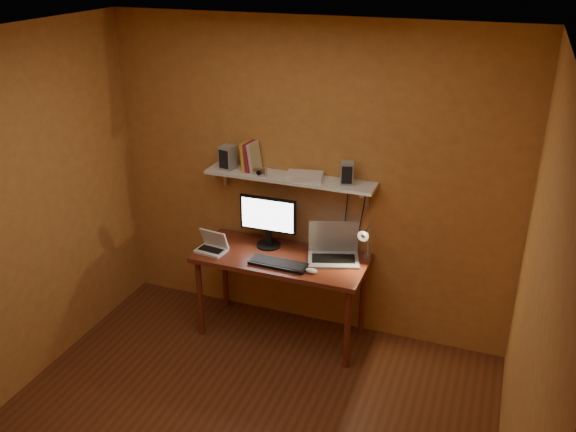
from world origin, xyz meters
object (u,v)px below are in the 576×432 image
at_px(laptop, 334,249).
at_px(netbook, 213,245).
at_px(speaker_left, 228,158).
at_px(shelf_camera, 260,172).
at_px(desk, 281,266).
at_px(keyboard, 278,264).
at_px(desk_lamp, 365,240).
at_px(router, 305,176).
at_px(mouse, 312,271).
at_px(speaker_right, 347,173).
at_px(wall_shelf, 289,178).
at_px(monitor, 268,219).

bearing_deg(laptop, netbook, 175.44).
distance_m(speaker_left, shelf_camera, 0.32).
xyz_separation_m(desk, laptop, (0.40, 0.13, 0.16)).
height_order(laptop, keyboard, laptop).
bearing_deg(shelf_camera, speaker_left, 169.26).
xyz_separation_m(desk_lamp, shelf_camera, (-0.88, -0.00, 0.45)).
bearing_deg(router, mouse, -61.78).
height_order(speaker_right, shelf_camera, speaker_right).
relative_size(laptop, keyboard, 1.01).
xyz_separation_m(wall_shelf, desk_lamp, (0.66, -0.07, -0.40)).
xyz_separation_m(wall_shelf, router, (0.13, -0.02, 0.04)).
xyz_separation_m(wall_shelf, laptop, (0.40, -0.07, -0.53)).
xyz_separation_m(laptop, netbook, (-0.97, -0.23, -0.03)).
bearing_deg(speaker_left, shelf_camera, 1.10).
xyz_separation_m(monitor, netbook, (-0.40, -0.24, -0.20)).
relative_size(monitor, netbook, 1.86).
relative_size(speaker_left, speaker_right, 1.11).
xyz_separation_m(laptop, desk_lamp, (0.26, -0.00, 0.13)).
bearing_deg(mouse, desk, 159.79).
relative_size(mouse, router, 0.34).
distance_m(netbook, keyboard, 0.60).
xyz_separation_m(laptop, speaker_right, (0.07, 0.07, 0.64)).
relative_size(mouse, shelf_camera, 0.87).
height_order(netbook, keyboard, netbook).
distance_m(laptop, netbook, 1.00).
bearing_deg(router, keyboard, -107.04).
bearing_deg(laptop, desk, 179.61).
xyz_separation_m(desk, speaker_left, (-0.53, 0.18, 0.81)).
distance_m(speaker_right, router, 0.34).
xyz_separation_m(wall_shelf, shelf_camera, (-0.22, -0.07, 0.05)).
distance_m(laptop, desk_lamp, 0.29).
xyz_separation_m(desk, monitor, (-0.17, 0.14, 0.33)).
distance_m(desk, keyboard, 0.18).
relative_size(netbook, shelf_camera, 2.35).
height_order(desk_lamp, speaker_left, speaker_left).
bearing_deg(netbook, mouse, 2.80).
distance_m(desk_lamp, shelf_camera, 0.99).
bearing_deg(router, speaker_right, 3.42).
bearing_deg(monitor, laptop, -2.13).
bearing_deg(desk, mouse, -27.93).
height_order(netbook, speaker_right, speaker_right).
height_order(mouse, desk_lamp, desk_lamp).
bearing_deg(speaker_left, mouse, -10.46).
bearing_deg(desk, speaker_right, 22.62).
bearing_deg(speaker_right, laptop, -149.49).
distance_m(mouse, speaker_left, 1.16).
xyz_separation_m(desk_lamp, speaker_right, (-0.19, 0.07, 0.51)).
relative_size(wall_shelf, keyboard, 3.00).
bearing_deg(desk_lamp, router, 174.60).
bearing_deg(speaker_right, shelf_camera, 171.01).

